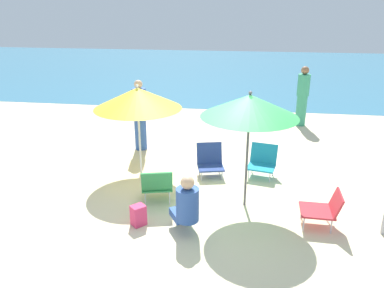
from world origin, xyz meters
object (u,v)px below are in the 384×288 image
at_px(umbrella_yellow, 138,98).
at_px(beach_chair_d, 262,161).
at_px(beach_chair_c, 210,160).
at_px(person_b, 140,115).
at_px(beach_chair_b, 157,184).
at_px(umbrella_green, 250,106).
at_px(beach_chair_a, 324,208).
at_px(person_c, 186,205).
at_px(beach_bag, 138,215).
at_px(person_a, 302,96).

xyz_separation_m(umbrella_yellow, beach_chair_d, (2.47, 0.22, -1.26)).
xyz_separation_m(beach_chair_c, person_b, (-1.78, 1.20, 0.53)).
bearing_deg(beach_chair_d, beach_chair_b, -39.97).
height_order(beach_chair_b, beach_chair_d, beach_chair_b).
bearing_deg(umbrella_green, beach_chair_b, -174.35).
relative_size(beach_chair_a, person_c, 0.63).
bearing_deg(beach_chair_a, beach_chair_b, -5.69).
bearing_deg(person_b, beach_chair_b, -102.90).
distance_m(person_c, beach_bag, 0.84).
bearing_deg(person_b, beach_bag, -109.54).
height_order(beach_chair_c, beach_bag, beach_chair_c).
bearing_deg(person_c, person_b, -4.76).
bearing_deg(beach_chair_a, person_b, -36.17).
distance_m(beach_chair_a, beach_bag, 2.90).
bearing_deg(umbrella_yellow, beach_chair_d, 5.02).
relative_size(umbrella_green, umbrella_yellow, 1.10).
height_order(person_a, person_c, person_a).
bearing_deg(person_c, beach_chair_a, -108.59).
bearing_deg(beach_chair_d, person_a, 173.96).
distance_m(beach_chair_b, person_b, 2.77).
relative_size(beach_chair_b, person_c, 0.70).
bearing_deg(beach_chair_c, beach_chair_d, 81.89).
height_order(beach_chair_c, person_a, person_a).
relative_size(beach_chair_d, person_a, 0.38).
distance_m(beach_chair_b, beach_chair_c, 1.56).
bearing_deg(person_a, beach_bag, 49.57).
xyz_separation_m(umbrella_green, person_c, (-0.87, -0.96, -1.31)).
xyz_separation_m(person_a, beach_bag, (-3.15, -5.77, -0.67)).
xyz_separation_m(umbrella_yellow, person_a, (3.65, 3.82, -0.73)).
distance_m(umbrella_green, beach_chair_a, 1.97).
relative_size(person_b, beach_bag, 4.95).
relative_size(umbrella_yellow, beach_chair_a, 3.05).
height_order(person_a, person_b, person_a).
bearing_deg(person_b, beach_chair_d, -55.39).
bearing_deg(beach_chair_d, beach_chair_c, -72.63).
relative_size(umbrella_green, person_a, 1.21).
bearing_deg(beach_chair_c, beach_bag, -37.59).
bearing_deg(umbrella_yellow, beach_chair_c, 4.77).
distance_m(umbrella_green, person_a, 5.20).
height_order(umbrella_yellow, person_b, umbrella_yellow).
bearing_deg(umbrella_yellow, umbrella_green, -26.59).
bearing_deg(person_c, beach_chair_c, -34.58).
bearing_deg(person_a, beach_chair_a, 75.30).
xyz_separation_m(beach_chair_c, person_a, (2.23, 3.70, 0.54)).
relative_size(beach_chair_c, beach_bag, 1.89).
height_order(beach_chair_d, person_c, person_c).
bearing_deg(beach_chair_b, beach_chair_c, -44.60).
xyz_separation_m(beach_chair_b, person_a, (3.02, 5.04, 0.48)).
height_order(umbrella_yellow, person_a, umbrella_yellow).
bearing_deg(beach_chair_d, beach_bag, -30.38).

